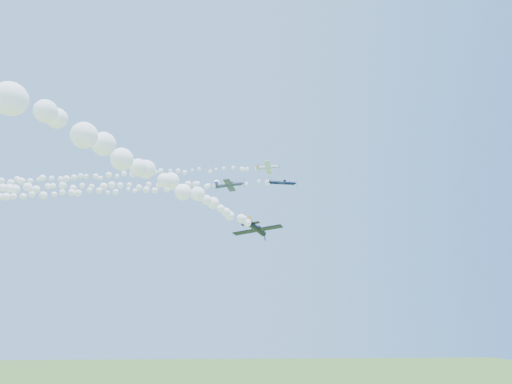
{
  "coord_description": "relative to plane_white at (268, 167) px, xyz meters",
  "views": [
    {
      "loc": [
        -1.84,
        -91.79,
        19.68
      ],
      "look_at": [
        3.03,
        -5.17,
        45.0
      ],
      "focal_mm": 30.0,
      "sensor_mm": 36.0,
      "label": 1
    }
  ],
  "objects": [
    {
      "name": "smoke_trail_white",
      "position": [
        -40.52,
        7.79,
        -0.31
      ],
      "size": [
        77.47,
        16.71,
        2.68
      ],
      "primitive_type": null,
      "color": "white"
    },
    {
      "name": "smoke_trail_grey",
      "position": [
        -50.25,
        -4.49,
        -9.17
      ],
      "size": [
        77.54,
        17.66,
        3.1
      ],
      "primitive_type": null,
      "color": "white"
    },
    {
      "name": "plane_navy",
      "position": [
        2.71,
        -6.33,
        -6.0
      ],
      "size": [
        7.38,
        7.58,
        2.64
      ],
      "rotation": [
        0.25,
        0.07,
        -0.12
      ],
      "color": "#0D173C"
    },
    {
      "name": "smoke_trail_black",
      "position": [
        -17.74,
        -65.88,
        -23.07
      ],
      "size": [
        25.97,
        58.27,
        3.11
      ],
      "primitive_type": null,
      "color": "white"
    },
    {
      "name": "plane_grey",
      "position": [
        -9.52,
        -12.72,
        -8.75
      ],
      "size": [
        6.81,
        7.21,
        1.83
      ],
      "rotation": [
        -0.07,
        -0.08,
        -0.2
      ],
      "color": "#3B3E55"
    },
    {
      "name": "plane_white",
      "position": [
        0.0,
        0.0,
        0.0
      ],
      "size": [
        6.15,
        6.4,
        1.83
      ],
      "rotation": [
        -0.22,
        -0.03,
        -0.19
      ],
      "color": "white"
    },
    {
      "name": "plane_black",
      "position": [
        -4.73,
        -34.72,
        -22.83
      ],
      "size": [
        8.06,
        7.59,
        2.81
      ],
      "rotation": [
        -0.1,
        0.06,
        1.18
      ],
      "color": "black"
    },
    {
      "name": "smoke_trail_navy",
      "position": [
        -41.24,
        -1.24,
        -6.19
      ],
      "size": [
        83.56,
        12.05,
        2.89
      ],
      "primitive_type": null,
      "color": "white"
    }
  ]
}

